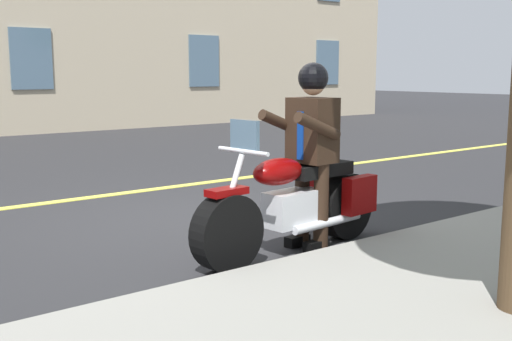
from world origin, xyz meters
TOP-DOWN VIEW (x-y plane):
  - ground_plane at (0.00, 0.00)m, footprint 80.00×80.00m
  - lane_center_stripe at (0.00, -2.00)m, footprint 60.00×0.16m
  - motorcycle_main at (-0.07, 1.55)m, footprint 2.22×0.73m
  - rider_main at (-0.26, 1.53)m, footprint 0.66×0.59m

SIDE VIEW (x-z plane):
  - ground_plane at x=0.00m, z-range 0.00..0.00m
  - lane_center_stripe at x=0.00m, z-range 0.00..0.01m
  - motorcycle_main at x=-0.07m, z-range -0.18..1.08m
  - rider_main at x=-0.26m, z-range 0.17..1.91m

